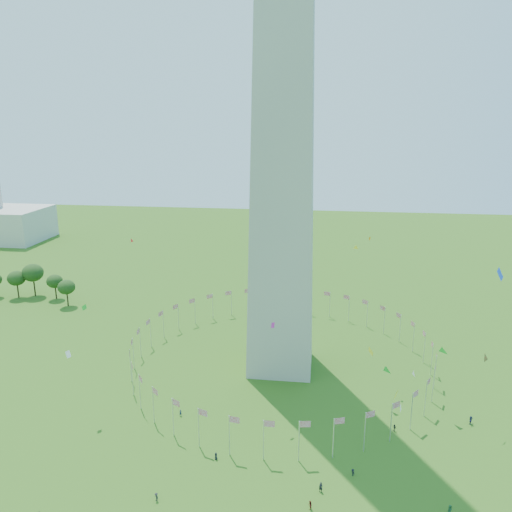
# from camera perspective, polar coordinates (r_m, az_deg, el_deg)

# --- Properties ---
(ground) EXTENTS (600.00, 600.00, 0.00)m
(ground) POSITION_cam_1_polar(r_m,az_deg,el_deg) (99.71, 0.10, -25.73)
(ground) COLOR #2B5714
(ground) RESTS_ON ground
(washington_monument) EXTENTS (16.80, 16.80, 169.00)m
(washington_monument) POSITION_cam_1_polar(r_m,az_deg,el_deg) (126.54, 3.35, 23.89)
(washington_monument) COLOR #B7B3A2
(washington_monument) RESTS_ON ground
(flag_ring) EXTENTS (80.24, 80.24, 9.00)m
(flag_ring) POSITION_cam_1_polar(r_m,az_deg,el_deg) (139.08, 2.84, -10.76)
(flag_ring) COLOR silver
(flag_ring) RESTS_ON ground
(crowd) EXTENTS (91.71, 58.73, 1.96)m
(crowd) POSITION_cam_1_polar(r_m,az_deg,el_deg) (98.18, 10.64, -26.14)
(crowd) COLOR #252525
(crowd) RESTS_ON ground
(kites_aloft) EXTENTS (118.86, 80.31, 39.48)m
(kites_aloft) POSITION_cam_1_polar(r_m,az_deg,el_deg) (109.82, 10.33, -10.19)
(kites_aloft) COLOR green
(kites_aloft) RESTS_ON ground
(tree_line_west) EXTENTS (55.69, 15.84, 13.10)m
(tree_line_west) POSITION_cam_1_polar(r_m,az_deg,el_deg) (211.62, -26.69, -2.88)
(tree_line_west) COLOR #2A521B
(tree_line_west) RESTS_ON ground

